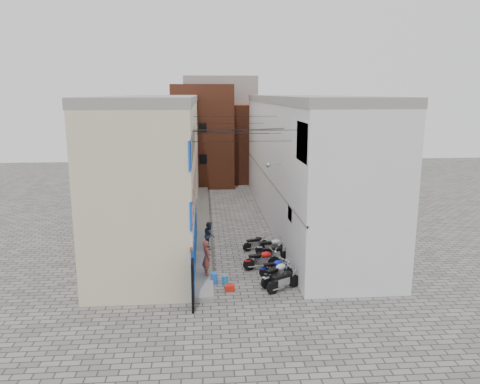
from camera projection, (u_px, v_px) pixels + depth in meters
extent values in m
plane|color=#585553|center=(250.00, 301.00, 21.02)|extent=(90.00, 90.00, 0.00)
cube|color=gray|center=(203.00, 222.00, 33.51)|extent=(0.90, 26.00, 0.25)
cube|color=beige|center=(160.00, 166.00, 32.43)|extent=(5.00, 26.00, 8.50)
cube|color=#CD7773|center=(196.00, 169.00, 32.67)|extent=(0.10, 26.00, 0.80)
cube|color=blue|center=(194.00, 241.00, 25.33)|extent=(0.12, 10.20, 2.40)
cube|color=blue|center=(193.00, 169.00, 24.50)|extent=(0.10, 10.20, 4.00)
cube|color=gray|center=(158.00, 100.00, 31.49)|extent=(5.10, 26.00, 0.50)
cube|color=black|center=(193.00, 284.00, 20.20)|extent=(0.10, 1.20, 2.20)
cube|color=silver|center=(302.00, 164.00, 33.19)|extent=(5.00, 26.00, 8.50)
cube|color=blue|center=(303.00, 142.00, 21.22)|extent=(0.10, 2.40, 1.80)
cube|color=white|center=(291.00, 213.00, 24.49)|extent=(0.08, 1.00, 0.70)
cylinder|color=#B2B2B7|center=(275.00, 164.00, 26.93)|extent=(0.80, 0.06, 0.06)
sphere|color=#B2B2B7|center=(268.00, 165.00, 26.92)|extent=(0.28, 0.28, 0.28)
cube|color=gray|center=(304.00, 99.00, 32.26)|extent=(5.10, 26.00, 0.50)
cube|color=gray|center=(267.00, 176.00, 33.18)|extent=(0.10, 26.00, 0.12)
cube|color=brown|center=(203.00, 135.00, 47.13)|extent=(6.00, 6.00, 10.00)
cube|color=brown|center=(250.00, 143.00, 49.67)|extent=(5.00, 6.00, 8.00)
cube|color=gray|center=(220.00, 126.00, 53.03)|extent=(8.00, 5.00, 11.00)
cube|color=black|center=(224.00, 177.00, 45.34)|extent=(2.00, 0.30, 2.40)
cylinder|color=black|center=(246.00, 130.00, 21.41)|extent=(5.20, 0.02, 0.02)
cylinder|color=black|center=(242.00, 141.00, 23.50)|extent=(5.20, 0.02, 0.02)
cylinder|color=black|center=(239.00, 130.00, 25.86)|extent=(5.20, 0.02, 0.02)
cylinder|color=black|center=(236.00, 116.00, 28.17)|extent=(5.20, 0.02, 0.02)
cylinder|color=black|center=(232.00, 134.00, 31.37)|extent=(5.20, 0.02, 0.02)
cylinder|color=black|center=(230.00, 123.00, 34.19)|extent=(5.20, 0.02, 0.02)
cylinder|color=black|center=(241.00, 130.00, 24.38)|extent=(5.65, 2.07, 0.02)
cylinder|color=black|center=(237.00, 133.00, 27.39)|extent=(5.80, 1.58, 0.02)
imported|color=#9F4739|center=(207.00, 258.00, 23.28)|extent=(0.59, 0.74, 1.78)
imported|color=#303648|center=(209.00, 235.00, 27.29)|extent=(0.64, 0.80, 1.60)
cylinder|color=#2373B3|center=(225.00, 280.00, 22.78)|extent=(0.39, 0.39, 0.47)
cylinder|color=blue|center=(214.00, 278.00, 22.90)|extent=(0.44, 0.44, 0.56)
cube|color=red|center=(230.00, 288.00, 22.12)|extent=(0.48, 0.38, 0.28)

